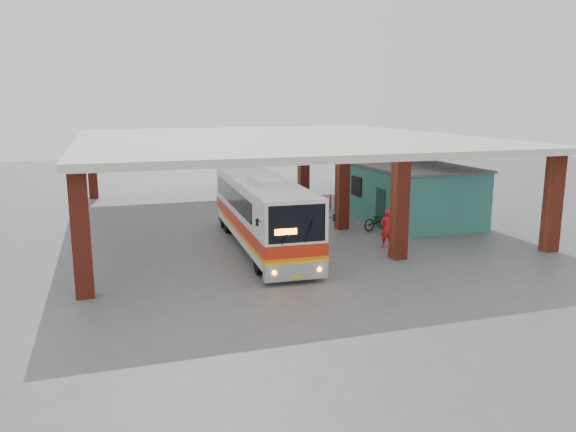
{
  "coord_description": "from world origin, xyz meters",
  "views": [
    {
      "loc": [
        -8.54,
        -23.45,
        6.55
      ],
      "look_at": [
        -0.93,
        0.0,
        1.5
      ],
      "focal_mm": 35.0,
      "sensor_mm": 36.0,
      "label": 1
    }
  ],
  "objects_px": {
    "coach_bus": "(262,212)",
    "pedestrian": "(387,228)",
    "red_chair": "(329,202)",
    "motorcycle": "(379,220)"
  },
  "relations": [
    {
      "from": "motorcycle",
      "to": "pedestrian",
      "type": "bearing_deg",
      "value": 144.03
    },
    {
      "from": "coach_bus",
      "to": "pedestrian",
      "type": "xyz_separation_m",
      "value": [
        5.43,
        -1.71,
        -0.77
      ]
    },
    {
      "from": "coach_bus",
      "to": "red_chair",
      "type": "bearing_deg",
      "value": 52.9
    },
    {
      "from": "coach_bus",
      "to": "red_chair",
      "type": "relative_size",
      "value": 13.17
    },
    {
      "from": "motorcycle",
      "to": "coach_bus",
      "type": "bearing_deg",
      "value": 88.44
    },
    {
      "from": "pedestrian",
      "to": "motorcycle",
      "type": "bearing_deg",
      "value": -108.48
    },
    {
      "from": "coach_bus",
      "to": "pedestrian",
      "type": "height_order",
      "value": "coach_bus"
    },
    {
      "from": "coach_bus",
      "to": "pedestrian",
      "type": "bearing_deg",
      "value": -15.08
    },
    {
      "from": "motorcycle",
      "to": "red_chair",
      "type": "xyz_separation_m",
      "value": [
        -0.25,
        6.24,
        -0.1
      ]
    },
    {
      "from": "pedestrian",
      "to": "red_chair",
      "type": "relative_size",
      "value": 2.02
    }
  ]
}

